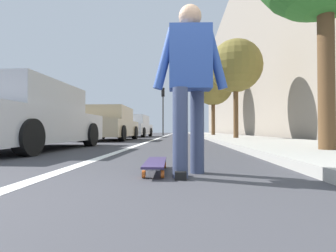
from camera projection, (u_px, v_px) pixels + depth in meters
ground_plane at (177, 140)px, 11.12m from camera, size 80.00×80.00×0.00m
lane_stripe_white at (166, 136)px, 21.16m from camera, size 52.00×0.16×0.01m
sidewalk_curb at (218, 135)px, 18.96m from camera, size 52.00×3.20×0.12m
building_facade at (239, 63)px, 22.94m from camera, size 40.00×1.20×13.42m
skateboard at (155, 163)px, 2.54m from camera, size 0.85×0.23×0.11m
skater_person at (190, 78)px, 2.39m from camera, size 0.47×0.72×1.64m
parked_car_near at (29, 118)px, 5.51m from camera, size 4.37×2.02×1.48m
parked_car_mid at (110, 124)px, 11.20m from camera, size 4.33×1.91×1.48m
parked_car_far at (135, 127)px, 17.14m from camera, size 4.46×2.02×1.48m
traffic_light at (163, 103)px, 22.96m from camera, size 0.33×0.28×4.38m
street_tree_mid at (236, 66)px, 10.92m from camera, size 2.31×2.31×4.43m
street_tree_far at (213, 86)px, 18.59m from camera, size 2.95×2.95×5.29m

